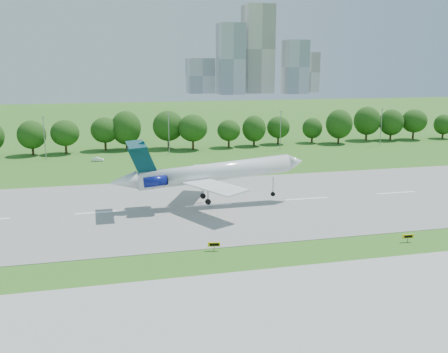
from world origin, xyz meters
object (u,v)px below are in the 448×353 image
Objects in this scene: airliner at (206,172)px; taxi_sign_left at (214,245)px; service_vehicle_a at (98,159)px; service_vehicle_b at (140,158)px.

airliner is 24.16m from taxi_sign_left.
taxi_sign_left is 0.56× the size of service_vehicle_a.
airliner is at bearing 91.23° from taxi_sign_left.
taxi_sign_left is (-3.59, -23.24, -5.56)m from airliner.
airliner reaches higher than service_vehicle_b.
taxi_sign_left is 73.53m from service_vehicle_b.
taxi_sign_left is at bearing -158.80° from service_vehicle_a.
airliner is 51.20m from service_vehicle_b.
airliner reaches higher than service_vehicle_a.
service_vehicle_b is at bearing 98.33° from airliner.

